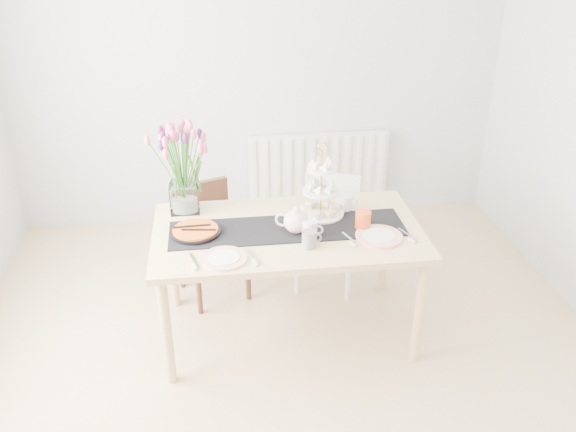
{
  "coord_description": "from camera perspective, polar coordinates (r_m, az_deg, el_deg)",
  "views": [
    {
      "loc": [
        -0.38,
        -2.57,
        2.5
      ],
      "look_at": [
        0.03,
        0.54,
        0.87
      ],
      "focal_mm": 38.0,
      "sensor_mm": 36.0,
      "label": 1
    }
  ],
  "objects": [
    {
      "name": "tart_tin",
      "position": [
        3.61,
        -8.64,
        -1.45
      ],
      "size": [
        0.3,
        0.3,
        0.04
      ],
      "rotation": [
        0.0,
        0.0,
        -0.4
      ],
      "color": "black",
      "rests_on": "dining_table"
    },
    {
      "name": "chair_brown",
      "position": [
        4.24,
        -7.5,
        -1.49
      ],
      "size": [
        0.51,
        0.51,
        0.79
      ],
      "rotation": [
        0.0,
        0.0,
        0.36
      ],
      "color": "#3C2016",
      "rests_on": "ground"
    },
    {
      "name": "cake_stand",
      "position": [
        3.75,
        3.1,
        1.78
      ],
      "size": [
        0.29,
        0.29,
        0.43
      ],
      "rotation": [
        0.0,
        0.0,
        0.36
      ],
      "color": "gold",
      "rests_on": "dining_table"
    },
    {
      "name": "room_shell",
      "position": [
        2.86,
        0.87,
        2.77
      ],
      "size": [
        4.5,
        4.5,
        4.5
      ],
      "color": "tan",
      "rests_on": "ground"
    },
    {
      "name": "mug_grey",
      "position": [
        3.43,
        2.0,
        -2.19
      ],
      "size": [
        0.1,
        0.1,
        0.1
      ],
      "primitive_type": "cylinder",
      "rotation": [
        0.0,
        0.0,
        0.17
      ],
      "color": "slate",
      "rests_on": "dining_table"
    },
    {
      "name": "plate_left",
      "position": [
        3.35,
        -5.99,
        -3.96
      ],
      "size": [
        0.32,
        0.32,
        0.01
      ],
      "primitive_type": "cylinder",
      "rotation": [
        0.0,
        0.0,
        0.28
      ],
      "color": "white",
      "rests_on": "dining_table"
    },
    {
      "name": "mug_white",
      "position": [
        3.53,
        2.04,
        -1.22
      ],
      "size": [
        0.11,
        0.11,
        0.11
      ],
      "primitive_type": "cylinder",
      "rotation": [
        0.0,
        0.0,
        -0.29
      ],
      "color": "silver",
      "rests_on": "dining_table"
    },
    {
      "name": "radiator",
      "position": [
        5.26,
        2.82,
        4.54
      ],
      "size": [
        1.2,
        0.08,
        0.6
      ],
      "primitive_type": "cube",
      "color": "white",
      "rests_on": "room_shell"
    },
    {
      "name": "table_runner",
      "position": [
        3.63,
        -0.04,
        -1.2
      ],
      "size": [
        1.4,
        0.35,
        0.01
      ],
      "primitive_type": "cube",
      "color": "black",
      "rests_on": "dining_table"
    },
    {
      "name": "mug_orange",
      "position": [
        3.64,
        7.04,
        -0.38
      ],
      "size": [
        0.13,
        0.13,
        0.11
      ],
      "primitive_type": "cylinder",
      "rotation": [
        0.0,
        0.0,
        0.87
      ],
      "color": "#EE501A",
      "rests_on": "dining_table"
    },
    {
      "name": "teapot",
      "position": [
        3.56,
        0.8,
        -0.51
      ],
      "size": [
        0.3,
        0.27,
        0.16
      ],
      "primitive_type": null,
      "rotation": [
        0.0,
        0.0,
        -0.35
      ],
      "color": "white",
      "rests_on": "dining_table"
    },
    {
      "name": "cream_jug",
      "position": [
        3.86,
        5.31,
        1.27
      ],
      "size": [
        0.12,
        0.12,
        0.1
      ],
      "primitive_type": "cylinder",
      "rotation": [
        0.0,
        0.0,
        -0.2
      ],
      "color": "white",
      "rests_on": "dining_table"
    },
    {
      "name": "chair_white",
      "position": [
        4.34,
        3.88,
        -0.65
      ],
      "size": [
        0.5,
        0.5,
        0.79
      ],
      "rotation": [
        0.0,
        0.0,
        -0.34
      ],
      "color": "white",
      "rests_on": "ground"
    },
    {
      "name": "plate_right",
      "position": [
        3.58,
        8.5,
        -1.89
      ],
      "size": [
        0.35,
        0.35,
        0.01
      ],
      "primitive_type": "cylinder",
      "rotation": [
        0.0,
        0.0,
        0.35
      ],
      "color": "white",
      "rests_on": "dining_table"
    },
    {
      "name": "tulip_vase",
      "position": [
        3.77,
        -9.96,
        5.55
      ],
      "size": [
        0.66,
        0.66,
        0.57
      ],
      "rotation": [
        0.0,
        0.0,
        0.36
      ],
      "color": "silver",
      "rests_on": "dining_table"
    },
    {
      "name": "dining_table",
      "position": [
        3.67,
        -0.04,
        -2.3
      ],
      "size": [
        1.6,
        0.9,
        0.75
      ],
      "color": "tan",
      "rests_on": "ground"
    }
  ]
}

